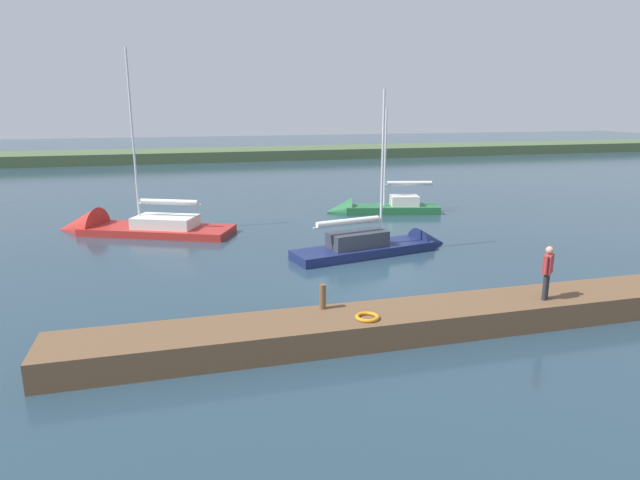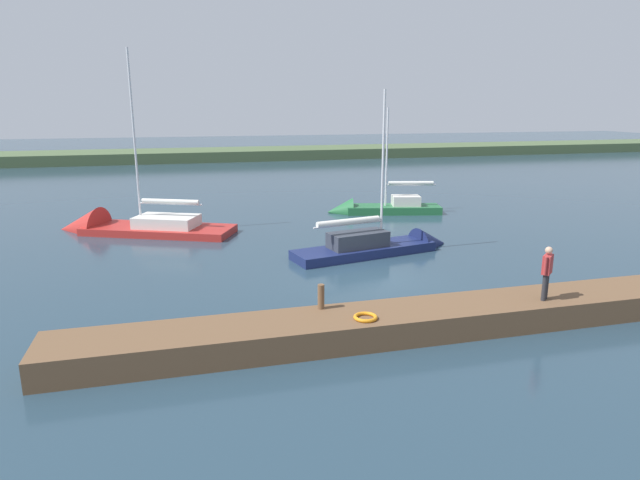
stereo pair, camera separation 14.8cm
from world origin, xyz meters
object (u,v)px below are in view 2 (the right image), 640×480
object	(u,v)px
mooring_post_near	(321,297)
sailboat_mid_channel	(124,230)
sailboat_inner_slip	(376,210)
person_on_dock	(547,270)
sailboat_outer_mooring	(384,248)
life_ring_buoy	(365,317)

from	to	relation	value
mooring_post_near	sailboat_mid_channel	xyz separation A→B (m)	(6.61, -15.11, -1.03)
sailboat_inner_slip	sailboat_mid_channel	bearing A→B (deg)	19.23
person_on_dock	sailboat_inner_slip	bearing A→B (deg)	-44.24
sailboat_inner_slip	sailboat_outer_mooring	world-z (taller)	sailboat_outer_mooring
life_ring_buoy	sailboat_mid_channel	size ratio (longest dim) A/B	0.06
life_ring_buoy	person_on_dock	xyz separation A→B (m)	(-5.69, -0.08, 0.89)
person_on_dock	mooring_post_near	bearing A→B (deg)	41.47
person_on_dock	life_ring_buoy	bearing A→B (deg)	50.66
life_ring_buoy	sailboat_inner_slip	size ratio (longest dim) A/B	0.09
sailboat_inner_slip	sailboat_outer_mooring	size ratio (longest dim) A/B	0.90
mooring_post_near	sailboat_mid_channel	size ratio (longest dim) A/B	0.07
life_ring_buoy	sailboat_outer_mooring	distance (m)	9.90
sailboat_mid_channel	person_on_dock	size ratio (longest dim) A/B	6.35
sailboat_mid_channel	person_on_dock	xyz separation A→B (m)	(-13.27, 16.10, 1.61)
sailboat_outer_mooring	sailboat_mid_channel	xyz separation A→B (m)	(11.67, -7.18, -0.08)
mooring_post_near	sailboat_outer_mooring	world-z (taller)	sailboat_outer_mooring
life_ring_buoy	sailboat_outer_mooring	size ratio (longest dim) A/B	0.08
sailboat_inner_slip	person_on_dock	world-z (taller)	sailboat_inner_slip
sailboat_mid_channel	person_on_dock	world-z (taller)	sailboat_mid_channel
sailboat_inner_slip	sailboat_outer_mooring	bearing A→B (deg)	85.05
mooring_post_near	person_on_dock	world-z (taller)	person_on_dock
mooring_post_near	life_ring_buoy	bearing A→B (deg)	132.48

